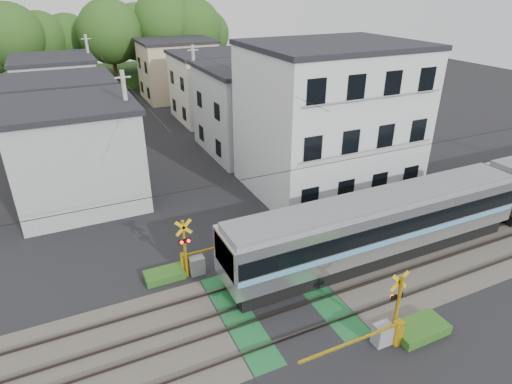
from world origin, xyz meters
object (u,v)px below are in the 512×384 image
apartment_block (329,118)px  pedestrian (137,116)px  commuter_train (495,194)px  crossing_signal_far (194,261)px  crossing_signal_near (386,329)px

apartment_block → pedestrian: apartment_block is taller
commuter_train → apartment_block: size_ratio=3.20×
crossing_signal_far → commuter_train: bearing=-8.3°
crossing_signal_far → apartment_block: (11.09, 5.84, 3.94)m
commuter_train → pedestrian: 31.21m
crossing_signal_near → pedestrian: crossing_signal_near is taller
crossing_signal_far → pedestrian: bearing=84.9°
commuter_train → pedestrian: (-14.67, 27.53, -0.86)m
commuter_train → crossing_signal_near: bearing=-157.5°
commuter_train → crossing_signal_far: (-16.89, 2.45, -1.06)m
commuter_train → apartment_block: (-5.81, 8.29, 2.89)m
apartment_block → commuter_train: bearing=-55.0°
pedestrian → commuter_train: bearing=104.7°
crossing_signal_far → apartment_block: bearing=27.8°
crossing_signal_near → apartment_block: apartment_block is taller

